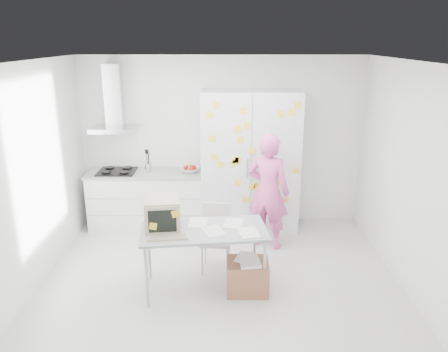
{
  "coord_description": "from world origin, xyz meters",
  "views": [
    {
      "loc": [
        0.08,
        -4.88,
        2.95
      ],
      "look_at": [
        0.05,
        0.61,
        1.2
      ],
      "focal_mm": 35.0,
      "sensor_mm": 36.0,
      "label": 1
    }
  ],
  "objects_px": {
    "chair": "(216,233)",
    "desk": "(178,222)",
    "person": "(268,191)",
    "cardboard_box": "(248,276)"
  },
  "relations": [
    {
      "from": "chair",
      "to": "desk",
      "type": "bearing_deg",
      "value": -124.84
    },
    {
      "from": "cardboard_box",
      "to": "person",
      "type": "bearing_deg",
      "value": 74.53
    },
    {
      "from": "person",
      "to": "cardboard_box",
      "type": "height_order",
      "value": "person"
    },
    {
      "from": "desk",
      "to": "chair",
      "type": "relative_size",
      "value": 1.76
    },
    {
      "from": "chair",
      "to": "cardboard_box",
      "type": "height_order",
      "value": "chair"
    },
    {
      "from": "chair",
      "to": "cardboard_box",
      "type": "relative_size",
      "value": 1.76
    },
    {
      "from": "person",
      "to": "chair",
      "type": "xyz_separation_m",
      "value": [
        -0.73,
        -0.64,
        -0.35
      ]
    },
    {
      "from": "chair",
      "to": "cardboard_box",
      "type": "distance_m",
      "value": 0.76
    },
    {
      "from": "person",
      "to": "cardboard_box",
      "type": "relative_size",
      "value": 3.39
    },
    {
      "from": "person",
      "to": "chair",
      "type": "height_order",
      "value": "person"
    }
  ]
}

